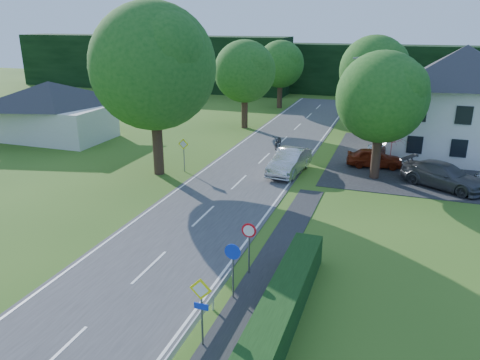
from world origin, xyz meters
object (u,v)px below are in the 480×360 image
at_px(streetlight, 375,108).
at_px(moving_car, 289,161).
at_px(parked_car_red, 374,158).
at_px(parasol, 391,150).
at_px(parked_car_silver_a, 394,152).
at_px(motorcycle, 278,142).
at_px(parked_car_grey, 443,175).

bearing_deg(streetlight, moving_car, -151.47).
distance_m(moving_car, parked_car_red, 6.61).
bearing_deg(parasol, streetlight, -130.09).
bearing_deg(parked_car_silver_a, motorcycle, 83.20).
height_order(streetlight, motorcycle, streetlight).
height_order(streetlight, parked_car_silver_a, streetlight).
distance_m(moving_car, parked_car_silver_a, 8.93).
bearing_deg(parked_car_grey, streetlight, 91.88).
bearing_deg(moving_car, motorcycle, 116.98).
distance_m(parked_car_red, parasol, 1.50).
xyz_separation_m(streetlight, moving_car, (-5.36, -2.91, -3.58)).
relative_size(moving_car, parked_car_red, 1.29).
height_order(moving_car, parked_car_silver_a, moving_car).
height_order(motorcycle, parasol, parasol).
xyz_separation_m(streetlight, parked_car_red, (0.23, 0.59, -3.74)).
bearing_deg(motorcycle, moving_car, -70.53).
relative_size(streetlight, parked_car_grey, 1.47).
bearing_deg(parked_car_red, parked_car_silver_a, -37.44).
distance_m(moving_car, parasol, 8.03).
xyz_separation_m(streetlight, motorcycle, (-7.84, 3.42, -3.88)).
distance_m(streetlight, motorcycle, 9.39).
bearing_deg(parked_car_silver_a, parasol, 167.15).
relative_size(motorcycle, parasol, 0.86).
xyz_separation_m(moving_car, motorcycle, (-2.48, 6.33, -0.30)).
relative_size(streetlight, motorcycle, 3.84).
bearing_deg(moving_car, parked_car_red, 37.66).
distance_m(streetlight, parked_car_silver_a, 4.92).
bearing_deg(parked_car_silver_a, parked_car_grey, -151.39).
xyz_separation_m(streetlight, parasol, (1.31, 1.55, -3.33)).
height_order(parked_car_silver_a, parked_car_grey, parked_car_grey).
bearing_deg(parasol, motorcycle, 168.50).
distance_m(motorcycle, parasol, 9.35).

